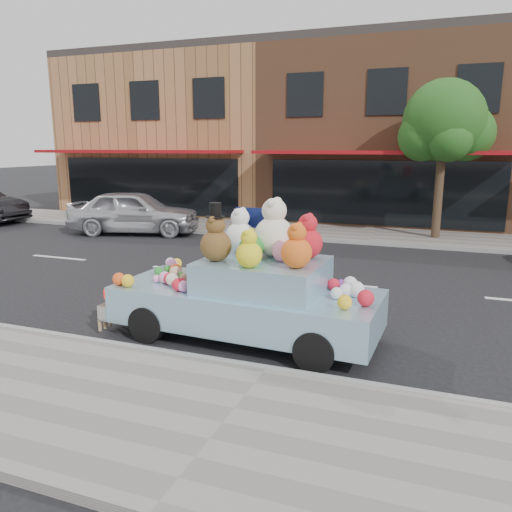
% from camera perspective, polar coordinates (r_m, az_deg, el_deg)
% --- Properties ---
extents(ground, '(120.00, 120.00, 0.00)m').
position_cam_1_polar(ground, '(11.66, 9.33, -3.18)').
color(ground, black).
rests_on(ground, ground).
extents(near_sidewalk, '(60.00, 3.00, 0.12)m').
position_cam_1_polar(near_sidewalk, '(5.85, -3.82, -18.95)').
color(near_sidewalk, gray).
rests_on(near_sidewalk, ground).
extents(far_sidewalk, '(60.00, 3.00, 0.12)m').
position_cam_1_polar(far_sidewalk, '(17.92, 13.37, 2.31)').
color(far_sidewalk, gray).
rests_on(far_sidewalk, ground).
extents(near_kerb, '(60.00, 0.12, 0.13)m').
position_cam_1_polar(near_kerb, '(7.07, 1.26, -13.01)').
color(near_kerb, gray).
rests_on(near_kerb, ground).
extents(far_kerb, '(60.00, 0.12, 0.13)m').
position_cam_1_polar(far_kerb, '(16.46, 12.72, 1.48)').
color(far_kerb, gray).
rests_on(far_kerb, ground).
extents(storefront_left, '(10.00, 9.80, 7.30)m').
position_cam_1_polar(storefront_left, '(26.00, -7.59, 13.50)').
color(storefront_left, '#AB7247').
rests_on(storefront_left, ground).
extents(storefront_mid, '(10.00, 9.80, 7.30)m').
position_cam_1_polar(storefront_mid, '(23.12, 15.58, 13.32)').
color(storefront_mid, brown).
rests_on(storefront_mid, ground).
extents(street_tree, '(3.00, 2.70, 5.22)m').
position_cam_1_polar(street_tree, '(17.60, 20.74, 13.56)').
color(street_tree, '#38281C').
rests_on(street_tree, ground).
extents(car_silver, '(4.96, 3.00, 1.58)m').
position_cam_1_polar(car_silver, '(18.59, -13.71, 4.92)').
color(car_silver, silver).
rests_on(car_silver, ground).
extents(art_car, '(4.56, 1.95, 2.30)m').
position_cam_1_polar(art_car, '(8.10, -0.82, -3.90)').
color(art_car, black).
rests_on(art_car, ground).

